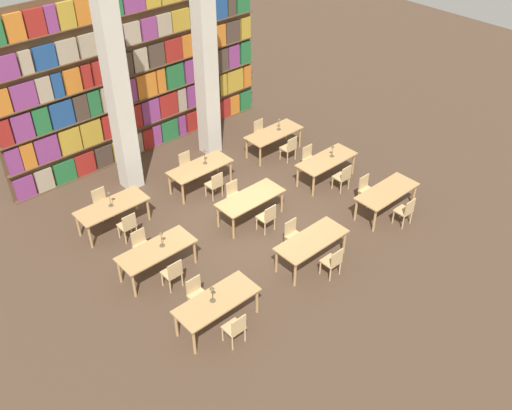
{
  "coord_description": "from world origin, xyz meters",
  "views": [
    {
      "loc": [
        -8.33,
        -9.58,
        10.04
      ],
      "look_at": [
        0.0,
        -0.23,
        0.69
      ],
      "focal_mm": 40.0,
      "sensor_mm": 36.0,
      "label": 1
    }
  ],
  "objects_px": {
    "chair_5": "(366,189)",
    "chair_16": "(289,148)",
    "chair_7": "(142,245)",
    "pillar_left": "(118,96)",
    "desk_lamp_5": "(279,122)",
    "chair_1": "(197,294)",
    "reading_table_6": "(112,208)",
    "desk_lamp_1": "(161,236)",
    "chair_17": "(261,132)",
    "desk_lamp_3": "(109,196)",
    "chair_15": "(187,165)",
    "chair_0": "(235,328)",
    "reading_table_3": "(157,252)",
    "chair_9": "(235,195)",
    "chair_11": "(310,158)",
    "reading_table_0": "(217,303)",
    "chair_6": "(173,273)",
    "chair_4": "(405,211)",
    "chair_8": "(267,217)",
    "chair_13": "(102,202)",
    "reading_table_1": "(312,242)",
    "chair_10": "(343,177)",
    "chair_12": "(128,225)",
    "desk_lamp_0": "(212,291)",
    "reading_table_5": "(327,161)",
    "reading_table_4": "(250,200)",
    "chair_2": "(333,261)",
    "reading_table_8": "(274,135)",
    "chair_14": "(215,184)",
    "desk_lamp_2": "(333,149)",
    "chair_3": "(293,234)",
    "pillar_center": "(206,66)"
  },
  "relations": [
    {
      "from": "chair_5",
      "to": "chair_16",
      "type": "height_order",
      "value": "same"
    },
    {
      "from": "chair_5",
      "to": "chair_7",
      "type": "bearing_deg",
      "value": -19.71
    },
    {
      "from": "pillar_left",
      "to": "desk_lamp_5",
      "type": "relative_size",
      "value": 13.73
    },
    {
      "from": "chair_1",
      "to": "reading_table_6",
      "type": "relative_size",
      "value": 0.44
    },
    {
      "from": "desk_lamp_1",
      "to": "chair_17",
      "type": "bearing_deg",
      "value": 26.58
    },
    {
      "from": "reading_table_6",
      "to": "desk_lamp_3",
      "type": "xyz_separation_m",
      "value": [
        -0.02,
        -0.0,
        0.42
      ]
    },
    {
      "from": "desk_lamp_1",
      "to": "chair_15",
      "type": "distance_m",
      "value": 4.21
    },
    {
      "from": "chair_0",
      "to": "reading_table_3",
      "type": "distance_m",
      "value": 3.04
    },
    {
      "from": "reading_table_6",
      "to": "chair_9",
      "type": "bearing_deg",
      "value": -26.41
    },
    {
      "from": "chair_11",
      "to": "desk_lamp_3",
      "type": "distance_m",
      "value": 6.36
    },
    {
      "from": "desk_lamp_1",
      "to": "reading_table_6",
      "type": "xyz_separation_m",
      "value": [
        -0.08,
        2.31,
        -0.39
      ]
    },
    {
      "from": "desk_lamp_1",
      "to": "chair_15",
      "type": "relative_size",
      "value": 0.52
    },
    {
      "from": "pillar_left",
      "to": "chair_15",
      "type": "xyz_separation_m",
      "value": [
        1.51,
        -0.85,
        -2.53
      ]
    },
    {
      "from": "chair_9",
      "to": "reading_table_0",
      "type": "bearing_deg",
      "value": 44.98
    },
    {
      "from": "chair_6",
      "to": "chair_9",
      "type": "height_order",
      "value": "same"
    },
    {
      "from": "chair_4",
      "to": "chair_17",
      "type": "bearing_deg",
      "value": 90.35
    },
    {
      "from": "chair_1",
      "to": "chair_5",
      "type": "bearing_deg",
      "value": -179.11
    },
    {
      "from": "reading_table_0",
      "to": "chair_8",
      "type": "distance_m",
      "value": 3.59
    },
    {
      "from": "chair_5",
      "to": "desk_lamp_3",
      "type": "height_order",
      "value": "desk_lamp_3"
    },
    {
      "from": "chair_7",
      "to": "chair_13",
      "type": "xyz_separation_m",
      "value": [
        0.16,
        2.32,
        0.0
      ]
    },
    {
      "from": "reading_table_1",
      "to": "chair_10",
      "type": "height_order",
      "value": "chair_10"
    },
    {
      "from": "chair_11",
      "to": "chair_12",
      "type": "xyz_separation_m",
      "value": [
        -6.08,
        0.89,
        0.0
      ]
    },
    {
      "from": "reading_table_0",
      "to": "chair_6",
      "type": "bearing_deg",
      "value": 92.32
    },
    {
      "from": "chair_12",
      "to": "chair_13",
      "type": "bearing_deg",
      "value": 90.0
    },
    {
      "from": "desk_lamp_0",
      "to": "desk_lamp_1",
      "type": "distance_m",
      "value": 2.31
    },
    {
      "from": "chair_10",
      "to": "chair_12",
      "type": "xyz_separation_m",
      "value": [
        -6.08,
        2.28,
        0.0
      ]
    },
    {
      "from": "chair_0",
      "to": "chair_6",
      "type": "distance_m",
      "value": 2.34
    },
    {
      "from": "reading_table_5",
      "to": "chair_15",
      "type": "distance_m",
      "value": 4.31
    },
    {
      "from": "chair_1",
      "to": "reading_table_4",
      "type": "xyz_separation_m",
      "value": [
        3.18,
        1.74,
        0.21
      ]
    },
    {
      "from": "chair_2",
      "to": "reading_table_8",
      "type": "distance_m",
      "value": 6.09
    },
    {
      "from": "chair_15",
      "to": "desk_lamp_3",
      "type": "bearing_deg",
      "value": 12.53
    },
    {
      "from": "reading_table_8",
      "to": "reading_table_4",
      "type": "bearing_deg",
      "value": -143.24
    },
    {
      "from": "chair_8",
      "to": "chair_14",
      "type": "relative_size",
      "value": 1.0
    },
    {
      "from": "chair_1",
      "to": "chair_6",
      "type": "xyz_separation_m",
      "value": [
        -0.02,
        0.95,
        0.0
      ]
    },
    {
      "from": "reading_table_5",
      "to": "desk_lamp_2",
      "type": "distance_m",
      "value": 0.42
    },
    {
      "from": "reading_table_5",
      "to": "reading_table_6",
      "type": "xyz_separation_m",
      "value": [
        -6.13,
        2.28,
        0.0
      ]
    },
    {
      "from": "chair_7",
      "to": "chair_13",
      "type": "relative_size",
      "value": 1.0
    },
    {
      "from": "chair_2",
      "to": "desk_lamp_1",
      "type": "xyz_separation_m",
      "value": [
        -3.0,
        3.0,
        0.6
      ]
    },
    {
      "from": "chair_3",
      "to": "chair_16",
      "type": "distance_m",
      "value": 4.42
    },
    {
      "from": "chair_10",
      "to": "chair_8",
      "type": "bearing_deg",
      "value": 178.84
    },
    {
      "from": "reading_table_6",
      "to": "reading_table_8",
      "type": "height_order",
      "value": "same"
    },
    {
      "from": "chair_3",
      "to": "chair_7",
      "type": "distance_m",
      "value": 3.94
    },
    {
      "from": "chair_14",
      "to": "chair_16",
      "type": "distance_m",
      "value": 3.1
    },
    {
      "from": "chair_0",
      "to": "chair_2",
      "type": "xyz_separation_m",
      "value": [
        3.19,
        0.04,
        0.0
      ]
    },
    {
      "from": "chair_2",
      "to": "chair_11",
      "type": "distance_m",
      "value": 4.81
    },
    {
      "from": "pillar_center",
      "to": "chair_11",
      "type": "height_order",
      "value": "pillar_center"
    },
    {
      "from": "reading_table_6",
      "to": "chair_17",
      "type": "relative_size",
      "value": 2.25
    },
    {
      "from": "reading_table_1",
      "to": "desk_lamp_0",
      "type": "bearing_deg",
      "value": 179.96
    },
    {
      "from": "reading_table_3",
      "to": "chair_8",
      "type": "distance_m",
      "value": 3.24
    },
    {
      "from": "chair_0",
      "to": "chair_3",
      "type": "relative_size",
      "value": 1.0
    }
  ]
}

